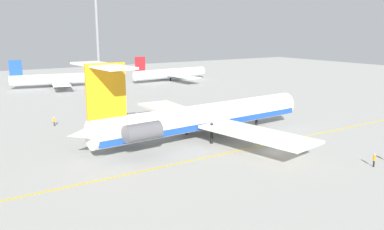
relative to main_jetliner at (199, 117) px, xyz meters
The scene contains 9 objects.
ground 13.86m from the main_jetliner, 66.14° to the right, with size 300.40×300.40×0.00m, color #9E9E99.
main_jetliner is the anchor object (origin of this frame).
airliner_mid_left 73.58m from the main_jetliner, 92.52° to the left, with size 29.62×29.45×8.87m.
airliner_mid_right 76.92m from the main_jetliner, 63.40° to the left, with size 29.95×29.60×8.95m.
ground_crew_near_nose 28.66m from the main_jetliner, 129.31° to the left, with size 0.43×0.28×1.75m.
ground_crew_near_tail 27.01m from the main_jetliner, 63.79° to the right, with size 0.29×0.45×1.81m.
safety_cone_tail 32.28m from the main_jetliner, 43.26° to the left, with size 0.40×0.40×0.55m, color #EA590F.
taxiway_centreline 9.69m from the main_jetliner, 81.76° to the right, with size 86.09×0.36×0.01m, color gold.
light_mast 35.62m from the main_jetliner, 97.98° to the left, with size 4.00×0.70×26.11m.
Camera 1 is at (-40.81, -40.93, 17.89)m, focal length 37.07 mm.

